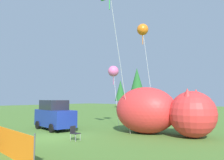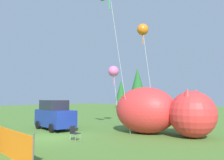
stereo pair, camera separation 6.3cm
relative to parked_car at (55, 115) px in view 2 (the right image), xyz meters
The scene contains 9 objects.
ground_plane 3.63m from the parked_car, 37.90° to the right, with size 120.00×120.00×0.00m, color #4C752D.
parked_car is the anchor object (origin of this frame).
folding_chair 5.10m from the parked_car, 21.42° to the right, with size 0.53×0.52×0.85m.
inflatable_cat 8.17m from the parked_car, 23.77° to the left, with size 7.07×3.89×3.26m.
safety_fence 7.11m from the parked_car, 54.57° to the right, with size 7.40×0.78×1.27m.
kite_orange_flower 10.24m from the parked_car, 47.84° to the left, with size 2.10×1.28×8.85m.
kite_pink_octopus 7.05m from the parked_car, 77.32° to the left, with size 2.65×2.28×5.60m.
horizon_tree_east 40.48m from the parked_car, 121.12° to the left, with size 2.99×2.99×7.13m.
horizon_tree_west 33.81m from the parked_car, 113.02° to the left, with size 3.88×3.88×9.27m.
Camera 2 is at (12.19, -8.07, 2.50)m, focal length 35.00 mm.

